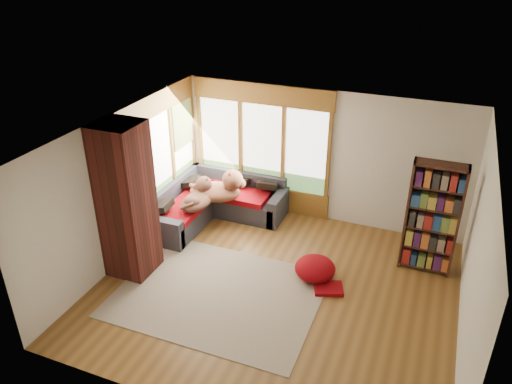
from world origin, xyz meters
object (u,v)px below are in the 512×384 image
Objects in this scene: sectional_sofa at (212,203)px; bookshelf at (432,218)px; area_rug at (218,294)px; dog_tan at (219,185)px; pouf at (315,268)px; dog_brindle at (198,194)px; brick_chimney at (126,201)px.

sectional_sofa is 4.15m from bookshelf.
dog_tan is at bearing 114.63° from area_rug.
pouf reaches higher than area_rug.
dog_tan is (-0.92, 2.00, 0.81)m from area_rug.
bookshelf reaches higher than dog_brindle.
area_rug is 1.61× the size of bookshelf.
pouf is at bearing 37.19° from area_rug.
area_rug is at bearing -146.75° from bookshelf.
bookshelf is 2.05m from pouf.
sectional_sofa is 0.70× the size of area_rug.
brick_chimney reaches higher than bookshelf.
brick_chimney reaches higher than sectional_sofa.
brick_chimney is 1.69m from dog_brindle.
dog_tan is at bearing -31.82° from dog_brindle.
dog_brindle is at bearing -93.64° from sectional_sofa.
dog_tan is (-3.85, 0.08, -0.15)m from bookshelf.
dog_brindle reaches higher than sectional_sofa.
sectional_sofa is 1.13× the size of bookshelf.
pouf is (2.90, 0.89, -1.11)m from brick_chimney.
pouf is at bearing -102.44° from dog_brindle.
sectional_sofa is 1.96× the size of dog_tan.
bookshelf is at bearing 29.88° from pouf.
sectional_sofa is 0.68m from dog_brindle.
bookshelf is 2.90× the size of pouf.
brick_chimney is 1.18× the size of sectional_sofa.
sectional_sofa reaches higher than area_rug.
pouf is 0.80× the size of dog_brindle.
dog_tan is at bearing -31.77° from sectional_sofa.
dog_brindle is at bearing 165.12° from pouf.
brick_chimney is 2.32m from sectional_sofa.
area_rug is 3.64m from bookshelf.
dog_brindle is (-1.17, 1.63, 0.75)m from area_rug.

